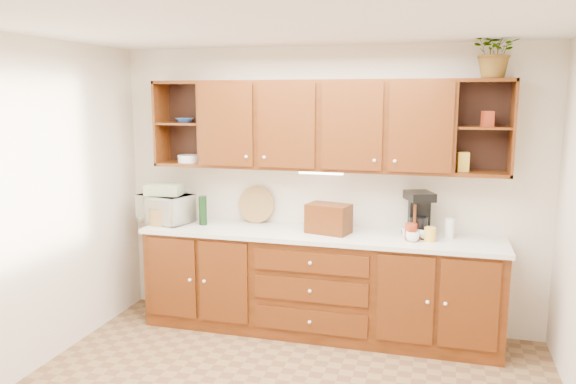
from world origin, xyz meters
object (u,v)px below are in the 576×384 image
Objects in this scene: coffee_maker at (419,214)px; microwave at (165,208)px; bread_box at (329,219)px; potted_plant at (497,51)px.

microwave is at bearing 160.16° from coffee_maker.
microwave is at bearing -166.07° from bread_box.
bread_box is at bearing 165.90° from coffee_maker.
coffee_maker is at bearing 18.01° from microwave.
coffee_maker is (0.78, 0.12, 0.06)m from bread_box.
potted_plant reaches higher than bread_box.
coffee_maker is 0.91× the size of potted_plant.
coffee_maker reaches higher than microwave.
bread_box is 0.95× the size of coffee_maker.
bread_box is 0.87× the size of potted_plant.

